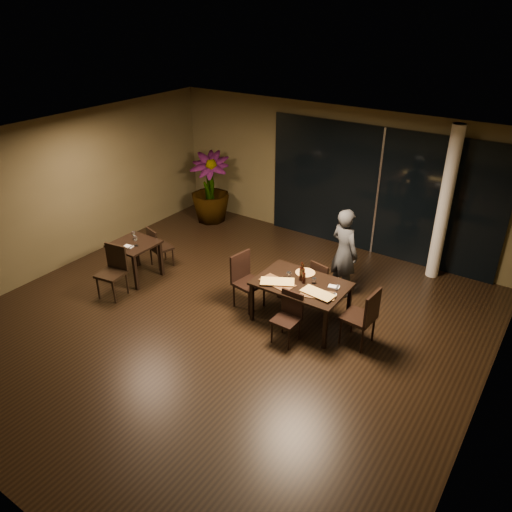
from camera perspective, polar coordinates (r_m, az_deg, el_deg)
The scene contains 32 objects.
ground at distance 8.58m, azimuth -3.56°, elevation -7.73°, with size 8.00×8.00×0.00m, color black.
wall_back at distance 11.03m, azimuth 9.23°, elevation 9.02°, with size 8.00×0.10×3.00m, color #4B4328.
wall_left at distance 10.61m, azimuth -21.58°, elevation 6.66°, with size 0.10×8.00×3.00m, color #4B4328.
wall_right at distance 6.49m, azimuth 26.06°, elevation -7.82°, with size 0.10×8.00×3.00m, color #4B4328.
ceiling at distance 7.26m, azimuth -4.26°, elevation 12.08°, with size 8.00×8.00×0.04m, color silver.
window_panel at distance 10.65m, azimuth 13.82°, elevation 7.02°, with size 5.00×0.06×2.70m, color black.
column at distance 9.95m, azimuth 20.74°, elevation 5.48°, with size 0.24×0.24×3.00m, color white.
main_table at distance 8.31m, azimuth 5.18°, elevation -3.52°, with size 1.50×1.00×0.75m.
side_table at distance 9.89m, azimuth -13.71°, elevation 0.80°, with size 0.80×0.80×0.75m.
chair_main_far at distance 8.94m, azimuth 7.58°, elevation -2.79°, with size 0.46×0.46×0.84m.
chair_main_near at distance 7.97m, azimuth 3.74°, elevation -6.67°, with size 0.40×0.40×0.84m.
chair_main_left at distance 8.77m, azimuth -1.24°, elevation -2.47°, with size 0.53×0.53×1.00m.
chair_main_right at distance 7.96m, azimuth 12.24°, elevation -6.60°, with size 0.50×0.50×1.00m.
chair_side_far at distance 10.26m, azimuth -11.19°, elevation 1.20°, with size 0.50×0.50×0.86m.
chair_side_near at distance 9.46m, azimuth -15.98°, elevation -1.35°, with size 0.51×0.51×0.97m.
diner at distance 9.14m, azimuth 10.05°, elevation 0.40°, with size 0.57×0.38×1.68m, color #2A2C2F.
potted_plant at distance 12.17m, azimuth -5.29°, elevation 7.77°, with size 0.92×0.92×1.69m, color #1C4517.
pizza_board_left at distance 8.23m, azimuth 2.45°, elevation -3.07°, with size 0.59×0.30×0.01m, color #4E3019.
pizza_board_right at distance 7.98m, azimuth 7.07°, elevation -4.38°, with size 0.55×0.28×0.01m, color #482D17.
oblong_pizza_left at distance 8.22m, azimuth 2.45°, elevation -2.97°, with size 0.54×0.25×0.02m, color maroon, non-canonical shape.
oblong_pizza_right at distance 7.97m, azimuth 7.07°, elevation -4.28°, with size 0.52×0.24×0.02m, color maroon, non-canonical shape.
round_pizza at distance 8.55m, azimuth 5.65°, elevation -1.94°, with size 0.33×0.33×0.01m, color #B21C13.
bottle_a at distance 8.26m, azimuth 5.23°, elevation -1.77°, with size 0.07×0.07×0.33m, color black, non-canonical shape.
bottle_b at distance 8.21m, azimuth 5.50°, elevation -2.32°, with size 0.06×0.06×0.25m, color black, non-canonical shape.
bottle_c at distance 8.26m, azimuth 5.37°, elevation -1.89°, with size 0.07×0.07×0.31m, color black, non-canonical shape.
tumbler_left at distance 8.39m, azimuth 3.77°, elevation -2.16°, with size 0.08×0.08×0.09m, color white.
tumbler_right at distance 8.26m, azimuth 6.64°, elevation -2.81°, with size 0.08×0.08×0.09m, color white.
napkin_near at distance 8.00m, azimuth 8.53°, elevation -4.40°, with size 0.18×0.10×0.01m, color white.
napkin_far at distance 8.21m, azimuth 8.89°, elevation -3.49°, with size 0.18×0.10×0.01m, color white.
wine_glass_a at distance 9.93m, azimuth -13.80°, elevation 2.26°, with size 0.08×0.08×0.17m, color white, non-canonical shape.
wine_glass_b at distance 9.68m, azimuth -13.59°, elevation 1.68°, with size 0.09×0.09×0.19m, color white, non-canonical shape.
side_napkin at distance 9.70m, azimuth -14.37°, elevation 1.07°, with size 0.18×0.11×0.01m, color white.
Camera 1 is at (4.36, -5.48, 4.96)m, focal length 35.00 mm.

